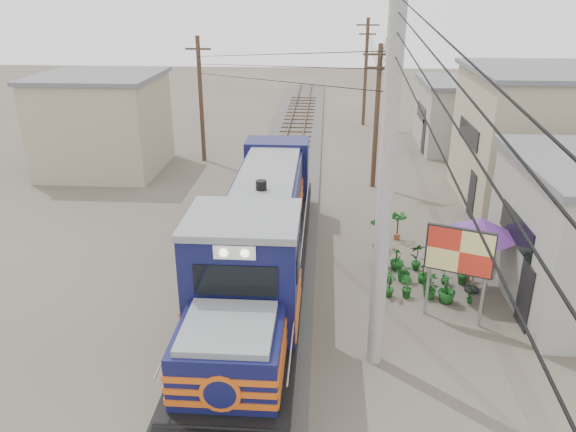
# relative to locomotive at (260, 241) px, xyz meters

# --- Properties ---
(ground) EXTENTS (120.00, 120.00, 0.00)m
(ground) POSITION_rel_locomotive_xyz_m (0.00, -3.24, -1.72)
(ground) COLOR #473F35
(ground) RESTS_ON ground
(ballast) EXTENTS (3.60, 70.00, 0.16)m
(ballast) POSITION_rel_locomotive_xyz_m (0.00, 6.76, -1.64)
(ballast) COLOR #595651
(ballast) RESTS_ON ground
(track) EXTENTS (1.15, 70.00, 0.12)m
(track) POSITION_rel_locomotive_xyz_m (0.00, 6.76, -1.46)
(track) COLOR #51331E
(track) RESTS_ON ground
(locomotive) EXTENTS (2.92, 15.89, 3.94)m
(locomotive) POSITION_rel_locomotive_xyz_m (0.00, 0.00, 0.00)
(locomotive) COLOR black
(locomotive) RESTS_ON ground
(utility_pole_main) EXTENTS (0.40, 0.40, 10.00)m
(utility_pole_main) POSITION_rel_locomotive_xyz_m (3.50, -3.74, 3.28)
(utility_pole_main) COLOR #9E9B93
(utility_pole_main) RESTS_ON ground
(wooden_pole_mid) EXTENTS (1.60, 0.24, 7.00)m
(wooden_pole_mid) POSITION_rel_locomotive_xyz_m (4.50, 10.76, 1.96)
(wooden_pole_mid) COLOR #4C3826
(wooden_pole_mid) RESTS_ON ground
(wooden_pole_far) EXTENTS (1.60, 0.24, 7.50)m
(wooden_pole_far) POSITION_rel_locomotive_xyz_m (4.80, 24.76, 2.21)
(wooden_pole_far) COLOR #4C3826
(wooden_pole_far) RESTS_ON ground
(wooden_pole_left) EXTENTS (1.60, 0.24, 7.00)m
(wooden_pole_left) POSITION_rel_locomotive_xyz_m (-5.00, 14.76, 1.96)
(wooden_pole_left) COLOR #4C3826
(wooden_pole_left) RESTS_ON ground
(power_lines) EXTENTS (9.65, 19.00, 3.30)m
(power_lines) POSITION_rel_locomotive_xyz_m (-0.14, 5.25, 5.84)
(power_lines) COLOR black
(power_lines) RESTS_ON ground
(shophouse_mid) EXTENTS (8.40, 7.35, 6.20)m
(shophouse_mid) POSITION_rel_locomotive_xyz_m (12.50, 8.76, 1.39)
(shophouse_mid) COLOR gray
(shophouse_mid) RESTS_ON ground
(shophouse_back) EXTENTS (6.30, 6.30, 4.20)m
(shophouse_back) POSITION_rel_locomotive_xyz_m (11.00, 18.76, 0.39)
(shophouse_back) COLOR gray
(shophouse_back) RESTS_ON ground
(shophouse_left) EXTENTS (6.30, 6.30, 5.20)m
(shophouse_left) POSITION_rel_locomotive_xyz_m (-10.00, 12.76, 0.89)
(shophouse_left) COLOR gray
(shophouse_left) RESTS_ON ground
(billboard) EXTENTS (1.86, 0.83, 3.02)m
(billboard) POSITION_rel_locomotive_xyz_m (6.00, -1.58, 0.50)
(billboard) COLOR #99999E
(billboard) RESTS_ON ground
(market_umbrella) EXTENTS (2.80, 2.80, 2.64)m
(market_umbrella) POSITION_rel_locomotive_xyz_m (7.03, 0.23, 0.60)
(market_umbrella) COLOR black
(market_umbrella) RESTS_ON ground
(vendor) EXTENTS (0.56, 0.37, 1.53)m
(vendor) POSITION_rel_locomotive_xyz_m (7.60, 1.61, -0.96)
(vendor) COLOR black
(vendor) RESTS_ON ground
(plant_nursery) EXTENTS (3.34, 3.06, 1.07)m
(plant_nursery) POSITION_rel_locomotive_xyz_m (5.06, 0.69, -1.29)
(plant_nursery) COLOR #154C18
(plant_nursery) RESTS_ON ground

